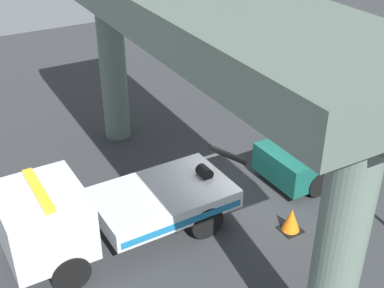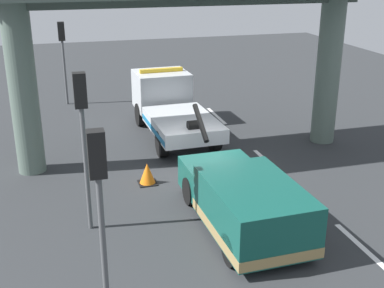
# 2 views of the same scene
# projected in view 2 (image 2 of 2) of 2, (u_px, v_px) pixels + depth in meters

# --- Properties ---
(ground_plane) EXTENTS (60.00, 40.00, 0.10)m
(ground_plane) POSITION_uv_depth(u_px,v_px,m) (200.00, 172.00, 17.71)
(ground_plane) COLOR #2D3033
(lane_stripe_west) EXTENTS (2.60, 0.16, 0.01)m
(lane_stripe_west) POSITION_uv_depth(u_px,v_px,m) (364.00, 249.00, 12.95)
(lane_stripe_west) COLOR silver
(lane_stripe_west) RESTS_ON ground
(lane_stripe_mid) EXTENTS (2.60, 0.16, 0.01)m
(lane_stripe_mid) POSITION_uv_depth(u_px,v_px,m) (268.00, 163.00, 18.36)
(lane_stripe_mid) COLOR silver
(lane_stripe_mid) RESTS_ON ground
(lane_stripe_east) EXTENTS (2.60, 0.16, 0.01)m
(lane_stripe_east) POSITION_uv_depth(u_px,v_px,m) (216.00, 116.00, 23.77)
(lane_stripe_east) COLOR silver
(lane_stripe_east) RESTS_ON ground
(tow_truck_white) EXTENTS (7.28, 2.56, 2.46)m
(tow_truck_white) POSITION_uv_depth(u_px,v_px,m) (170.00, 104.00, 21.25)
(tow_truck_white) COLOR silver
(tow_truck_white) RESTS_ON ground
(towed_van_green) EXTENTS (5.25, 2.34, 1.58)m
(towed_van_green) POSITION_uv_depth(u_px,v_px,m) (244.00, 203.00, 13.67)
(towed_van_green) COLOR #145147
(towed_van_green) RESTS_ON ground
(overpass_structure) EXTENTS (3.60, 13.34, 6.75)m
(overpass_structure) POSITION_uv_depth(u_px,v_px,m) (188.00, 1.00, 17.16)
(overpass_structure) COLOR #596B60
(overpass_structure) RESTS_ON ground
(traffic_light_near) EXTENTS (0.39, 0.32, 4.18)m
(traffic_light_near) POSITION_uv_depth(u_px,v_px,m) (99.00, 188.00, 9.30)
(traffic_light_near) COLOR #515456
(traffic_light_near) RESTS_ON ground
(traffic_light_far) EXTENTS (0.39, 0.32, 4.37)m
(traffic_light_far) POSITION_uv_depth(u_px,v_px,m) (82.00, 118.00, 12.86)
(traffic_light_far) COLOR #515456
(traffic_light_far) RESTS_ON ground
(traffic_light_mid) EXTENTS (0.39, 0.32, 4.11)m
(traffic_light_mid) POSITION_uv_depth(u_px,v_px,m) (62.00, 45.00, 24.64)
(traffic_light_mid) COLOR #515456
(traffic_light_mid) RESTS_ON ground
(traffic_cone_orange) EXTENTS (0.60, 0.60, 0.71)m
(traffic_cone_orange) POSITION_uv_depth(u_px,v_px,m) (147.00, 174.00, 16.57)
(traffic_cone_orange) COLOR orange
(traffic_cone_orange) RESTS_ON ground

